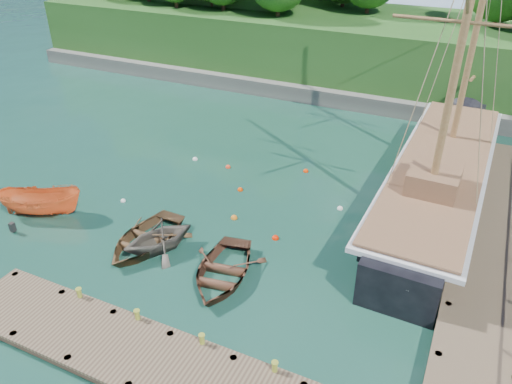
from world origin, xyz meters
TOP-DOWN VIEW (x-y plane):
  - ground at (0.00, 0.00)m, footprint 160.00×160.00m
  - dock_near at (2.00, -6.50)m, footprint 20.00×3.20m
  - dock_east at (11.50, 7.00)m, footprint 3.20×24.00m
  - bollard_0 at (-4.00, -5.10)m, footprint 0.26×0.26m
  - bollard_1 at (-1.00, -5.10)m, footprint 0.26×0.26m
  - bollard_2 at (2.00, -5.10)m, footprint 0.26×0.26m
  - bollard_3 at (5.00, -5.10)m, footprint 0.26×0.26m
  - rowboat_0 at (-4.20, -0.27)m, footprint 3.74×5.11m
  - rowboat_1 at (-3.31, -0.32)m, footprint 4.48×4.66m
  - rowboat_2 at (0.50, -0.81)m, footprint 4.36×5.48m
  - motorboat_orange at (-11.03, -0.34)m, footprint 4.94×3.41m
  - cabin_boat_white at (7.73, 2.22)m, footprint 3.53×5.18m
  - schooner at (8.42, 10.30)m, footprint 5.38×26.92m
  - mooring_buoy_0 at (-7.90, 2.63)m, footprint 0.30×0.30m
  - mooring_buoy_1 at (-2.34, 6.67)m, footprint 0.33×0.33m
  - mooring_buoy_2 at (-1.27, 3.80)m, footprint 0.37×0.37m
  - mooring_buoy_3 at (3.71, 7.20)m, footprint 0.34×0.34m
  - mooring_buoy_4 at (-4.38, 8.94)m, footprint 0.33×0.33m
  - mooring_buoy_5 at (0.41, 10.57)m, footprint 0.34×0.34m
  - mooring_buoy_6 at (-6.91, 8.99)m, footprint 0.35×0.35m
  - mooring_buoy_7 at (1.53, 3.04)m, footprint 0.36×0.36m
  - headland at (-12.88, 31.36)m, footprint 51.00×19.31m

SIDE VIEW (x-z plane):
  - ground at x=0.00m, z-range 0.00..0.00m
  - bollard_0 at x=-4.00m, z-range -0.23..0.23m
  - bollard_1 at x=-1.00m, z-range -0.23..0.23m
  - bollard_2 at x=2.00m, z-range -0.23..0.23m
  - bollard_3 at x=5.00m, z-range -0.23..0.23m
  - rowboat_0 at x=-4.20m, z-range -0.51..0.51m
  - rowboat_1 at x=-3.31m, z-range -0.95..0.95m
  - rowboat_2 at x=0.50m, z-range -0.51..0.51m
  - motorboat_orange at x=-11.03m, z-range -0.89..0.89m
  - cabin_boat_white at x=7.73m, z-range -0.94..0.94m
  - mooring_buoy_0 at x=-7.90m, z-range -0.15..0.15m
  - mooring_buoy_1 at x=-2.34m, z-range -0.16..0.16m
  - mooring_buoy_2 at x=-1.27m, z-range -0.18..0.18m
  - mooring_buoy_3 at x=3.71m, z-range -0.17..0.17m
  - mooring_buoy_4 at x=-4.38m, z-range -0.17..0.17m
  - mooring_buoy_5 at x=0.41m, z-range -0.17..0.17m
  - mooring_buoy_6 at x=-6.91m, z-range -0.18..0.18m
  - mooring_buoy_7 at x=1.53m, z-range -0.18..0.18m
  - dock_near at x=2.00m, z-range -0.12..0.98m
  - dock_east at x=11.50m, z-range -0.12..0.98m
  - schooner at x=8.42m, z-range -8.73..10.90m
  - headland at x=-12.88m, z-range -0.91..11.99m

